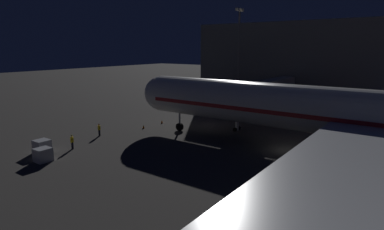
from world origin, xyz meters
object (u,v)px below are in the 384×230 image
airliner_at_gate (378,117)px  ground_crew_marshaller_fwd (72,141)px  traffic_cone_nose_port (162,122)px  jet_bridge (260,90)px  traffic_cone_nose_starboard (144,127)px  ground_crew_near_nose_gear (99,129)px  apron_floodlight_mast (239,51)px  baggage_container_near_belt (42,146)px  baggage_container_mid_row (43,155)px

airliner_at_gate → ground_crew_marshaller_fwd: bearing=-64.2°
ground_crew_marshaller_fwd → traffic_cone_nose_port: (-17.35, -0.29, -0.75)m
jet_bridge → ground_crew_marshaller_fwd: jet_bridge is taller
jet_bridge → traffic_cone_nose_starboard: (15.14, -12.63, -5.20)m
ground_crew_near_nose_gear → ground_crew_marshaller_fwd: (5.99, 2.27, 0.02)m
ground_crew_marshaller_fwd → traffic_cone_nose_port: ground_crew_marshaller_fwd is taller
apron_floodlight_mast → airliner_at_gate: bearing=49.5°
jet_bridge → ground_crew_near_nose_gear: jet_bridge is taller
airliner_at_gate → baggage_container_near_belt: 37.97m
jet_bridge → baggage_container_mid_row: size_ratio=14.70×
airliner_at_gate → ground_crew_near_nose_gear: 35.15m
baggage_container_near_belt → ground_crew_near_nose_gear: bearing=-176.1°
traffic_cone_nose_port → traffic_cone_nose_starboard: same height
baggage_container_near_belt → apron_floodlight_mast: bearing=175.9°
traffic_cone_nose_port → traffic_cone_nose_starboard: size_ratio=1.00×
ground_crew_marshaller_fwd → traffic_cone_nose_port: size_ratio=3.37×
traffic_cone_nose_starboard → traffic_cone_nose_port: bearing=180.0°
ground_crew_near_nose_gear → traffic_cone_nose_port: size_ratio=3.29×
ground_crew_near_nose_gear → airliner_at_gate: bearing=105.2°
airliner_at_gate → jet_bridge: airliner_at_gate is taller
airliner_at_gate → traffic_cone_nose_port: 32.16m
baggage_container_mid_row → jet_bridge: bearing=161.3°
jet_bridge → ground_crew_near_nose_gear: 26.87m
jet_bridge → baggage_container_near_belt: (31.10, -13.99, -4.68)m
traffic_cone_nose_port → airliner_at_gate: bearing=86.0°
ground_crew_marshaller_fwd → ground_crew_near_nose_gear: bearing=-159.2°
apron_floodlight_mast → jet_bridge: bearing=40.9°
ground_crew_marshaller_fwd → jet_bridge: bearing=156.3°
baggage_container_near_belt → baggage_container_mid_row: (1.60, 2.95, -0.03)m
traffic_cone_nose_starboard → baggage_container_near_belt: bearing=-4.9°
apron_floodlight_mast → traffic_cone_nose_starboard: (27.70, -1.76, -11.47)m
airliner_at_gate → baggage_container_near_belt: bearing=-61.2°
jet_bridge → ground_crew_near_nose_gear: bearing=-33.5°
ground_crew_marshaller_fwd → baggage_container_near_belt: bearing=-28.7°
airliner_at_gate → apron_floodlight_mast: size_ratio=3.18×
ground_crew_marshaller_fwd → airliner_at_gate: bearing=115.8°
apron_floodlight_mast → baggage_container_mid_row: size_ratio=12.39×
apron_floodlight_mast → baggage_container_mid_row: (45.26, -0.18, -10.98)m
baggage_container_mid_row → traffic_cone_nose_port: 22.03m
jet_bridge → traffic_cone_nose_port: 17.37m
airliner_at_gate → jet_bridge: 23.02m
baggage_container_near_belt → ground_crew_marshaller_fwd: size_ratio=0.91×
baggage_container_mid_row → ground_crew_near_nose_gear: size_ratio=0.91×
ground_crew_near_nose_gear → traffic_cone_nose_port: bearing=170.1°
baggage_container_near_belt → baggage_container_mid_row: 3.36m
airliner_at_gate → traffic_cone_nose_starboard: bearing=-86.0°
apron_floodlight_mast → ground_crew_near_nose_gear: (34.67, -3.74, -10.74)m
apron_floodlight_mast → traffic_cone_nose_port: size_ratio=37.32×
baggage_container_near_belt → baggage_container_mid_row: bearing=61.4°
baggage_container_near_belt → traffic_cone_nose_starboard: 16.03m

